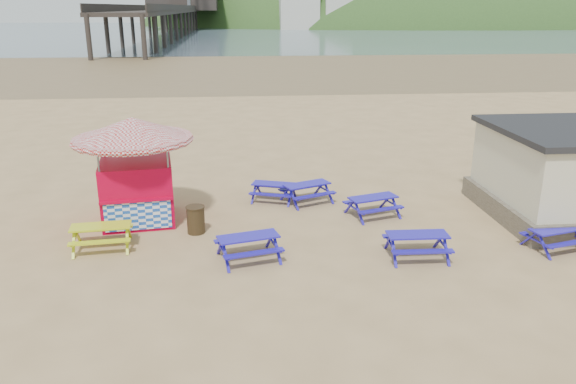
{
  "coord_description": "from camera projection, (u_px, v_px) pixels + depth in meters",
  "views": [
    {
      "loc": [
        -2.03,
        -16.59,
        7.0
      ],
      "look_at": [
        -0.31,
        1.5,
        1.0
      ],
      "focal_mm": 35.0,
      "sensor_mm": 36.0,
      "label": 1
    }
  ],
  "objects": [
    {
      "name": "picnic_table_blue_a",
      "position": [
        307.0,
        193.0,
        21.06
      ],
      "size": [
        2.14,
        1.96,
        0.73
      ],
      "rotation": [
        0.0,
        0.0,
        0.4
      ],
      "color": "#1D169D",
      "rests_on": "ground"
    },
    {
      "name": "picnic_table_blue_f",
      "position": [
        554.0,
        239.0,
        16.97
      ],
      "size": [
        1.85,
        1.63,
        0.66
      ],
      "rotation": [
        0.0,
        0.0,
        0.26
      ],
      "color": "#1D169D",
      "rests_on": "ground"
    },
    {
      "name": "pier",
      "position": [
        183.0,
        12.0,
        183.23
      ],
      "size": [
        24.0,
        220.0,
        39.29
      ],
      "color": "black",
      "rests_on": "ground"
    },
    {
      "name": "picnic_table_blue_b",
      "position": [
        274.0,
        192.0,
        21.26
      ],
      "size": [
        1.94,
        1.74,
        0.68
      ],
      "rotation": [
        0.0,
        0.0,
        -0.32
      ],
      "color": "#1D169D",
      "rests_on": "ground"
    },
    {
      "name": "headland_town",
      "position": [
        443.0,
        48.0,
        246.36
      ],
      "size": [
        264.0,
        144.0,
        108.0
      ],
      "color": "#2D4C1E",
      "rests_on": "ground"
    },
    {
      "name": "sea",
      "position": [
        239.0,
        30.0,
        178.77
      ],
      "size": [
        400.0,
        400.0,
        0.0
      ],
      "primitive_type": "plane",
      "color": "#485A67",
      "rests_on": "ground"
    },
    {
      "name": "picnic_table_blue_e",
      "position": [
        417.0,
        246.0,
        16.39
      ],
      "size": [
        1.81,
        1.48,
        0.74
      ],
      "rotation": [
        0.0,
        0.0,
        -0.03
      ],
      "color": "#1D169D",
      "rests_on": "ground"
    },
    {
      "name": "picnic_table_yellow",
      "position": [
        102.0,
        237.0,
        17.02
      ],
      "size": [
        1.9,
        1.6,
        0.74
      ],
      "rotation": [
        0.0,
        0.0,
        0.1
      ],
      "color": "#CFD111",
      "rests_on": "ground"
    },
    {
      "name": "ice_cream_kiosk",
      "position": [
        135.0,
        157.0,
        18.69
      ],
      "size": [
        4.5,
        4.5,
        3.59
      ],
      "rotation": [
        0.0,
        0.0,
        0.13
      ],
      "color": "#B10025",
      "rests_on": "ground"
    },
    {
      "name": "ground",
      "position": [
        302.0,
        236.0,
        18.06
      ],
      "size": [
        400.0,
        400.0,
        0.0
      ],
      "primitive_type": "plane",
      "color": "tan",
      "rests_on": "ground"
    },
    {
      "name": "picnic_table_blue_c",
      "position": [
        373.0,
        206.0,
        19.66
      ],
      "size": [
        2.03,
        1.82,
        0.71
      ],
      "rotation": [
        0.0,
        0.0,
        0.3
      ],
      "color": "#1D169D",
      "rests_on": "ground"
    },
    {
      "name": "litter_bin",
      "position": [
        196.0,
        219.0,
        18.16
      ],
      "size": [
        0.62,
        0.62,
        0.91
      ],
      "color": "#342415",
      "rests_on": "ground"
    },
    {
      "name": "picnic_table_blue_d",
      "position": [
        249.0,
        248.0,
        16.25
      ],
      "size": [
        2.05,
        1.8,
        0.74
      ],
      "rotation": [
        0.0,
        0.0,
        0.25
      ],
      "color": "#1D169D",
      "rests_on": "ground"
    },
    {
      "name": "wet_sand",
      "position": [
        250.0,
        66.0,
        70.05
      ],
      "size": [
        400.0,
        400.0,
        0.0
      ],
      "primitive_type": "plane",
      "color": "brown",
      "rests_on": "ground"
    }
  ]
}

